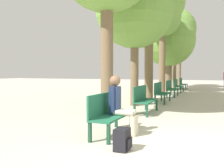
# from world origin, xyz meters

# --- Properties ---
(ground_plane) EXTENTS (80.00, 80.00, 0.00)m
(ground_plane) POSITION_xyz_m (0.00, 0.00, 0.00)
(ground_plane) COLOR beige
(bench_row_0) EXTENTS (0.48, 1.53, 0.90)m
(bench_row_0) POSITION_xyz_m (-1.53, 0.72, 0.50)
(bench_row_0) COLOR #1E6042
(bench_row_0) RESTS_ON ground_plane
(bench_row_1) EXTENTS (0.48, 1.53, 0.90)m
(bench_row_1) POSITION_xyz_m (-1.53, 3.74, 0.50)
(bench_row_1) COLOR #1E6042
(bench_row_1) RESTS_ON ground_plane
(bench_row_2) EXTENTS (0.48, 1.53, 0.90)m
(bench_row_2) POSITION_xyz_m (-1.53, 6.76, 0.50)
(bench_row_2) COLOR #1E6042
(bench_row_2) RESTS_ON ground_plane
(bench_row_3) EXTENTS (0.48, 1.53, 0.90)m
(bench_row_3) POSITION_xyz_m (-1.53, 9.78, 0.50)
(bench_row_3) COLOR #1E6042
(bench_row_3) RESTS_ON ground_plane
(bench_row_4) EXTENTS (0.48, 1.53, 0.90)m
(bench_row_4) POSITION_xyz_m (-1.53, 12.80, 0.50)
(bench_row_4) COLOR #1E6042
(bench_row_4) RESTS_ON ground_plane
(bench_row_5) EXTENTS (0.48, 1.53, 0.90)m
(bench_row_5) POSITION_xyz_m (-1.53, 15.82, 0.50)
(bench_row_5) COLOR #1E6042
(bench_row_5) RESTS_ON ground_plane
(tree_row_1) EXTENTS (3.17, 3.17, 5.47)m
(tree_row_1) POSITION_xyz_m (-2.34, 5.42, 3.86)
(tree_row_1) COLOR brown
(tree_row_1) RESTS_ON ground_plane
(tree_row_2) EXTENTS (3.51, 3.51, 6.69)m
(tree_row_2) POSITION_xyz_m (-2.34, 7.91, 4.89)
(tree_row_2) COLOR brown
(tree_row_2) RESTS_ON ground_plane
(tree_row_3) EXTENTS (2.29, 2.29, 5.88)m
(tree_row_3) POSITION_xyz_m (-2.34, 11.51, 4.59)
(tree_row_3) COLOR brown
(tree_row_3) RESTS_ON ground_plane
(tree_row_4) EXTENTS (3.78, 3.78, 5.55)m
(tree_row_4) POSITION_xyz_m (-2.34, 13.95, 3.63)
(tree_row_4) COLOR brown
(tree_row_4) RESTS_ON ground_plane
(tree_row_5) EXTENTS (3.48, 3.48, 6.68)m
(tree_row_5) POSITION_xyz_m (-2.34, 17.25, 4.92)
(tree_row_5) COLOR brown
(tree_row_5) RESTS_ON ground_plane
(tree_row_6) EXTENTS (2.45, 2.45, 5.75)m
(tree_row_6) POSITION_xyz_m (-2.34, 20.66, 4.45)
(tree_row_6) COLOR brown
(tree_row_6) RESTS_ON ground_plane
(person_seated) EXTENTS (0.62, 0.35, 1.28)m
(person_seated) POSITION_xyz_m (-1.29, 0.79, 0.68)
(person_seated) COLOR beige
(person_seated) RESTS_ON ground_plane
(backpack) EXTENTS (0.27, 0.31, 0.38)m
(backpack) POSITION_xyz_m (-0.88, -0.24, 0.19)
(backpack) COLOR black
(backpack) RESTS_ON ground_plane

